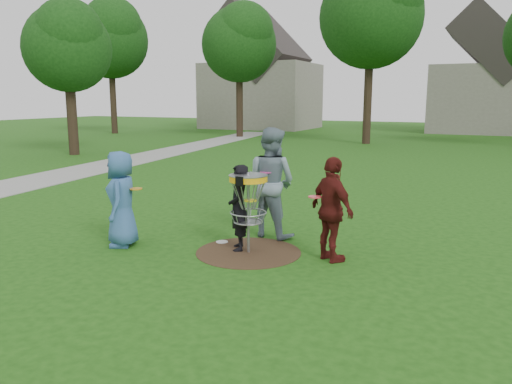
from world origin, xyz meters
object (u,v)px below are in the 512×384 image
at_px(player_grey, 271,182).
at_px(disc_golf_basket, 248,194).
at_px(player_maroon, 332,210).
at_px(player_black, 239,208).
at_px(player_blue, 122,199).

height_order(player_grey, disc_golf_basket, player_grey).
bearing_deg(player_maroon, player_black, 40.05).
bearing_deg(disc_golf_basket, player_blue, -165.19).
distance_m(player_blue, player_black, 2.09).
distance_m(player_blue, disc_golf_basket, 2.29).
bearing_deg(player_black, player_grey, 143.40).
xyz_separation_m(player_grey, disc_golf_basket, (0.09, -1.13, -0.01)).
relative_size(player_blue, player_grey, 0.82).
relative_size(player_grey, disc_golf_basket, 1.50).
bearing_deg(player_black, player_blue, -100.67).
height_order(player_blue, player_maroon, player_maroon).
height_order(player_blue, player_grey, player_grey).
bearing_deg(player_grey, player_maroon, 157.65).
distance_m(player_blue, player_grey, 2.73).
bearing_deg(player_blue, player_grey, 100.30).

